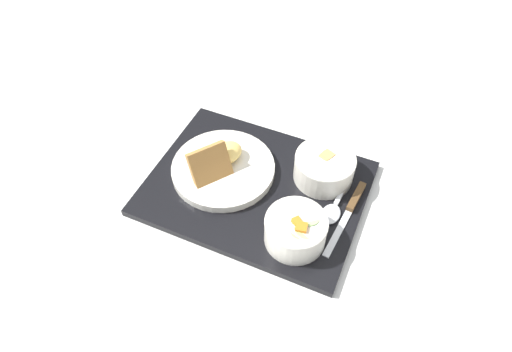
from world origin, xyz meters
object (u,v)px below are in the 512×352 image
object	(u,v)px
bowl_salad	(296,229)
bowl_soup	(324,166)
knife	(352,205)
plate_main	(222,166)
spoon	(335,205)

from	to	relation	value
bowl_salad	bowl_soup	world-z (taller)	bowl_salad
bowl_soup	knife	world-z (taller)	bowl_soup
plate_main	knife	size ratio (longest dim) A/B	1.14
knife	bowl_salad	bearing A→B (deg)	-28.33
bowl_soup	bowl_salad	bearing A→B (deg)	86.58
bowl_salad	spoon	distance (m)	0.11
knife	spoon	world-z (taller)	knife
bowl_soup	knife	xyz separation A→B (m)	(-0.07, 0.05, -0.03)
knife	spoon	size ratio (longest dim) A/B	1.24
bowl_soup	knife	bearing A→B (deg)	142.61
bowl_soup	spoon	distance (m)	0.08
bowl_salad	knife	distance (m)	0.14
bowl_salad	knife	size ratio (longest dim) A/B	0.61
bowl_salad	plate_main	world-z (taller)	plate_main
plate_main	spoon	size ratio (longest dim) A/B	1.42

